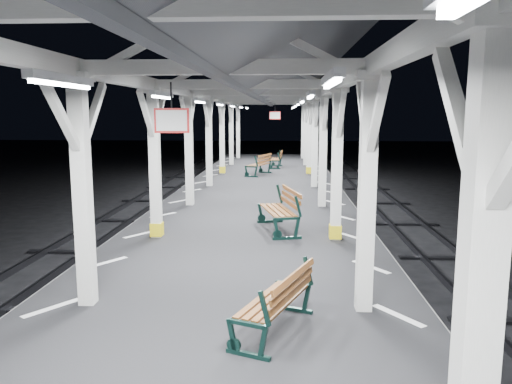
# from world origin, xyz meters

# --- Properties ---
(ground) EXTENTS (120.00, 120.00, 0.00)m
(ground) POSITION_xyz_m (0.00, 0.00, 0.00)
(ground) COLOR black
(ground) RESTS_ON ground
(platform) EXTENTS (6.00, 50.00, 1.00)m
(platform) POSITION_xyz_m (0.00, 0.00, 0.50)
(platform) COLOR black
(platform) RESTS_ON ground
(hazard_stripes_left) EXTENTS (1.00, 48.00, 0.01)m
(hazard_stripes_left) POSITION_xyz_m (-2.45, 0.00, 1.00)
(hazard_stripes_left) COLOR silver
(hazard_stripes_left) RESTS_ON platform
(hazard_stripes_right) EXTENTS (1.00, 48.00, 0.01)m
(hazard_stripes_right) POSITION_xyz_m (2.45, 0.00, 1.00)
(hazard_stripes_right) COLOR silver
(hazard_stripes_right) RESTS_ON platform
(track_right) EXTENTS (2.20, 60.00, 0.16)m
(track_right) POSITION_xyz_m (5.00, 0.00, 0.08)
(track_right) COLOR #2D2D33
(track_right) RESTS_ON ground
(canopy) EXTENTS (5.40, 49.00, 4.65)m
(canopy) POSITION_xyz_m (0.00, -0.02, 4.56)
(canopy) COLOR silver
(canopy) RESTS_ON platform
(bench_near) EXTENTS (1.08, 1.63, 0.83)m
(bench_near) POSITION_xyz_m (0.82, -2.84, 1.44)
(bench_near) COLOR black
(bench_near) RESTS_ON platform
(bench_mid) EXTENTS (1.09, 1.94, 0.99)m
(bench_mid) POSITION_xyz_m (0.83, 2.80, 1.53)
(bench_mid) COLOR black
(bench_mid) RESTS_ON platform
(bench_far) EXTENTS (1.16, 1.87, 0.95)m
(bench_far) POSITION_xyz_m (-0.21, 13.52, 1.51)
(bench_far) COLOR black
(bench_far) RESTS_ON platform
(bench_extra) EXTENTS (0.68, 1.62, 0.86)m
(bench_extra) POSITION_xyz_m (0.52, 16.68, 1.46)
(bench_extra) COLOR black
(bench_extra) RESTS_ON platform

